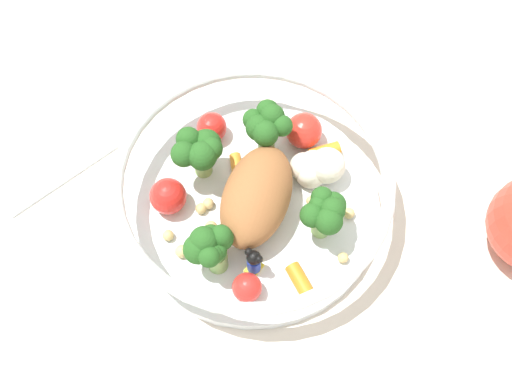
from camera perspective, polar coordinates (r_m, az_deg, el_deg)
name	(u,v)px	position (r m, az deg, el deg)	size (l,w,h in m)	color
ground_plane	(258,199)	(0.55, 0.16, -0.68)	(2.40, 2.40, 0.00)	silver
food_container	(257,189)	(0.52, 0.06, 0.28)	(0.23, 0.23, 0.07)	white
folded_napkin	(39,129)	(0.62, -19.23, 5.46)	(0.13, 0.13, 0.01)	white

